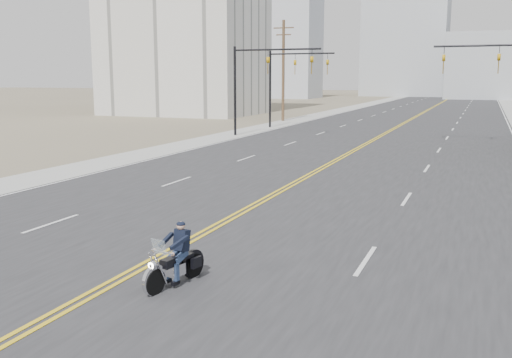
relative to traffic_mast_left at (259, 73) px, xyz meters
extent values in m
plane|color=#776D56|center=(8.98, -32.00, -4.94)|extent=(400.00, 400.00, 0.00)
cube|color=#303033|center=(8.98, 38.00, -4.93)|extent=(20.00, 200.00, 0.01)
cube|color=#A5A5A0|center=(-2.52, 38.00, -4.93)|extent=(3.00, 200.00, 0.01)
cylinder|color=black|center=(-2.02, 0.00, -1.44)|extent=(0.20, 0.20, 7.00)
cylinder|color=black|center=(1.48, 0.00, 1.76)|extent=(7.00, 0.14, 0.14)
imported|color=#BF8C0C|center=(0.78, 0.00, 1.11)|extent=(0.21, 0.26, 1.30)
imported|color=#BF8C0C|center=(4.28, 0.00, 1.11)|extent=(0.21, 0.26, 1.30)
cylinder|color=black|center=(16.48, 0.00, 1.76)|extent=(7.00, 0.14, 0.14)
imported|color=#BF8C0C|center=(17.18, 0.00, 1.11)|extent=(0.21, 0.26, 1.30)
imported|color=#BF8C0C|center=(13.68, 0.00, 1.11)|extent=(0.21, 0.26, 1.30)
cylinder|color=black|center=(-2.02, 8.00, -1.44)|extent=(0.20, 0.20, 7.00)
cylinder|color=black|center=(0.98, 8.00, 1.76)|extent=(6.00, 0.14, 0.14)
imported|color=#BF8C0C|center=(0.38, 8.00, 1.11)|extent=(0.21, 0.26, 1.30)
imported|color=#BF8C0C|center=(3.38, 8.00, 1.11)|extent=(0.21, 0.26, 1.30)
cylinder|color=brown|center=(-3.52, 16.00, 0.31)|extent=(0.30, 0.30, 10.50)
cube|color=brown|center=(-3.52, 16.00, 4.76)|extent=(2.20, 0.12, 0.12)
cube|color=brown|center=(-3.52, 16.00, 4.06)|extent=(1.60, 0.12, 0.12)
cube|color=#B7BCC6|center=(-26.02, 83.00, 6.06)|extent=(14.00, 12.00, 22.00)
cube|color=#ADB2B7|center=(16.98, 93.00, 2.06)|extent=(18.00, 14.00, 14.00)
cube|color=#ADB2B7|center=(-3.02, 108.00, 8.06)|extent=(20.00, 15.00, 26.00)
cube|color=#ADB2B7|center=(-41.02, 98.00, 3.06)|extent=(12.00, 12.00, 16.00)
camera|label=1|loc=(16.53, -41.89, -0.34)|focal=40.00mm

